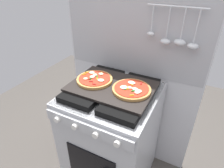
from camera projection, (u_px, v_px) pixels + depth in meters
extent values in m
cube|color=silver|center=(131.00, 81.00, 1.59)|extent=(1.10, 0.03, 1.55)
cube|color=#ADADB2|center=(132.00, 37.00, 1.38)|extent=(1.08, 0.00, 0.56)
cylinder|color=silver|center=(177.00, 7.00, 1.13)|extent=(0.36, 0.01, 0.01)
cylinder|color=silver|center=(152.00, 19.00, 1.23)|extent=(0.01, 0.01, 0.16)
ellipsoid|color=silver|center=(151.00, 34.00, 1.28)|extent=(0.05, 0.04, 0.03)
cylinder|color=silver|center=(168.00, 23.00, 1.19)|extent=(0.01, 0.01, 0.20)
ellipsoid|color=silver|center=(165.00, 42.00, 1.25)|extent=(0.07, 0.06, 0.04)
cylinder|color=silver|center=(183.00, 24.00, 1.16)|extent=(0.01, 0.01, 0.19)
ellipsoid|color=silver|center=(180.00, 42.00, 1.22)|extent=(0.08, 0.06, 0.04)
cylinder|color=silver|center=(197.00, 27.00, 1.13)|extent=(0.01, 0.01, 0.20)
ellipsoid|color=silver|center=(193.00, 46.00, 1.19)|extent=(0.07, 0.06, 0.04)
cube|color=#B7BABF|center=(112.00, 138.00, 1.51)|extent=(0.60, 0.60, 0.86)
cube|color=black|center=(112.00, 93.00, 1.29)|extent=(0.59, 0.59, 0.01)
cube|color=black|center=(94.00, 85.00, 1.33)|extent=(0.24, 0.51, 0.04)
cube|color=black|center=(131.00, 95.00, 1.22)|extent=(0.24, 0.51, 0.04)
cube|color=#B7BABF|center=(87.00, 128.00, 1.08)|extent=(0.58, 0.02, 0.07)
cylinder|color=silver|center=(57.00, 120.00, 1.15)|extent=(0.04, 0.02, 0.04)
cylinder|color=silver|center=(75.00, 127.00, 1.09)|extent=(0.04, 0.02, 0.04)
cylinder|color=silver|center=(96.00, 135.00, 1.04)|extent=(0.04, 0.02, 0.04)
cylinder|color=silver|center=(117.00, 144.00, 0.99)|extent=(0.04, 0.02, 0.04)
cube|color=black|center=(91.00, 167.00, 1.27)|extent=(0.36, 0.01, 0.28)
cube|color=black|center=(112.00, 86.00, 1.26)|extent=(0.54, 0.38, 0.02)
cylinder|color=tan|center=(95.00, 79.00, 1.31)|extent=(0.24, 0.24, 0.02)
cylinder|color=#B72D19|center=(95.00, 78.00, 1.30)|extent=(0.21, 0.21, 0.00)
ellipsoid|color=beige|center=(101.00, 80.00, 1.26)|extent=(0.05, 0.04, 0.01)
ellipsoid|color=beige|center=(92.00, 73.00, 1.36)|extent=(0.04, 0.04, 0.01)
ellipsoid|color=beige|center=(95.00, 75.00, 1.33)|extent=(0.03, 0.03, 0.01)
ellipsoid|color=beige|center=(92.00, 77.00, 1.30)|extent=(0.04, 0.04, 0.01)
ellipsoid|color=beige|center=(85.00, 79.00, 1.28)|extent=(0.03, 0.03, 0.01)
ellipsoid|color=beige|center=(101.00, 74.00, 1.34)|extent=(0.04, 0.03, 0.01)
cube|color=gold|center=(87.00, 72.00, 1.36)|extent=(0.02, 0.02, 0.00)
cube|color=gold|center=(97.00, 79.00, 1.28)|extent=(0.02, 0.02, 0.00)
cube|color=gold|center=(102.00, 73.00, 1.35)|extent=(0.02, 0.03, 0.00)
cube|color=#19721E|center=(97.00, 76.00, 1.31)|extent=(0.02, 0.02, 0.00)
cube|color=gold|center=(84.00, 74.00, 1.34)|extent=(0.02, 0.02, 0.00)
cube|color=red|center=(94.00, 84.00, 1.22)|extent=(0.03, 0.01, 0.00)
cube|color=#19721E|center=(90.00, 78.00, 1.29)|extent=(0.02, 0.03, 0.00)
cube|color=red|center=(91.00, 81.00, 1.25)|extent=(0.03, 0.02, 0.00)
cube|color=red|center=(90.00, 78.00, 1.29)|extent=(0.01, 0.02, 0.00)
cylinder|color=#C18947|center=(132.00, 89.00, 1.20)|extent=(0.24, 0.24, 0.02)
cylinder|color=#B72D19|center=(132.00, 88.00, 1.20)|extent=(0.21, 0.21, 0.00)
ellipsoid|color=beige|center=(131.00, 82.00, 1.24)|extent=(0.04, 0.04, 0.01)
ellipsoid|color=beige|center=(139.00, 91.00, 1.15)|extent=(0.04, 0.04, 0.01)
ellipsoid|color=beige|center=(132.00, 83.00, 1.23)|extent=(0.04, 0.04, 0.01)
ellipsoid|color=beige|center=(130.00, 88.00, 1.19)|extent=(0.03, 0.03, 0.01)
ellipsoid|color=beige|center=(135.00, 89.00, 1.17)|extent=(0.04, 0.03, 0.01)
ellipsoid|color=beige|center=(137.00, 92.00, 1.14)|extent=(0.03, 0.03, 0.01)
ellipsoid|color=beige|center=(124.00, 87.00, 1.19)|extent=(0.05, 0.05, 0.01)
cube|color=gold|center=(132.00, 84.00, 1.22)|extent=(0.02, 0.02, 0.00)
cube|color=gold|center=(127.00, 88.00, 1.18)|extent=(0.02, 0.02, 0.00)
cube|color=gold|center=(128.00, 87.00, 1.19)|extent=(0.02, 0.01, 0.00)
cube|color=#19721E|center=(133.00, 91.00, 1.16)|extent=(0.02, 0.02, 0.00)
cube|color=gold|center=(132.00, 95.00, 1.12)|extent=(0.02, 0.02, 0.00)
cube|color=red|center=(141.00, 83.00, 1.23)|extent=(0.01, 0.03, 0.00)
cube|color=#19721E|center=(124.00, 89.00, 1.18)|extent=(0.02, 0.02, 0.00)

